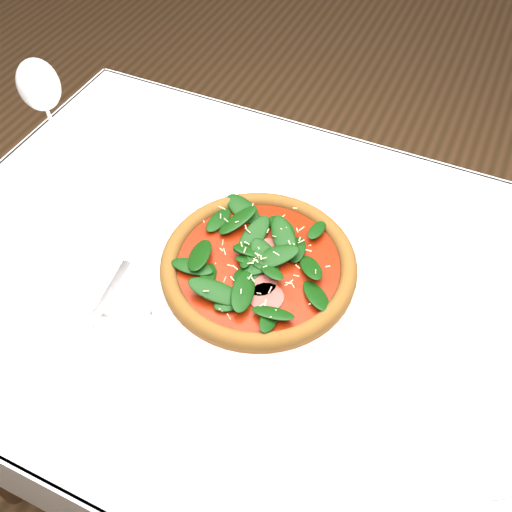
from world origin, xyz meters
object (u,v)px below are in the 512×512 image
at_px(pizza, 259,263).
at_px(napkin, 111,295).
at_px(plate, 259,271).
at_px(wine_glass, 39,87).

bearing_deg(pizza, napkin, -143.93).
bearing_deg(pizza, plate, 0.00).
relative_size(pizza, napkin, 2.77).
relative_size(plate, napkin, 2.46).
height_order(wine_glass, napkin, wine_glass).
height_order(pizza, napkin, pizza).
bearing_deg(plate, napkin, -143.93).
height_order(plate, napkin, plate).
relative_size(wine_glass, napkin, 1.26).
xyz_separation_m(pizza, wine_glass, (-0.49, 0.13, 0.10)).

